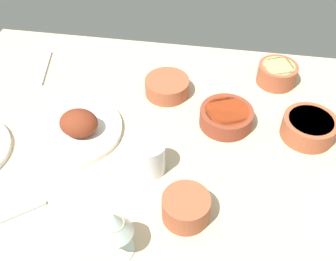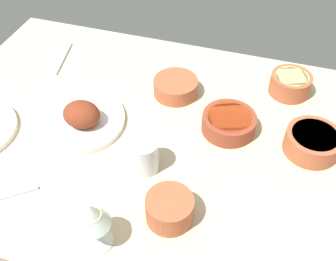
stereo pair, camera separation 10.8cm
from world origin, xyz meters
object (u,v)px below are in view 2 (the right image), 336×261
object	(u,v)px
bowl_soup	(313,142)
bowl_sauce	(229,122)
bowl_onions	(176,86)
plate_far_side	(78,118)
bowl_potatoes	(290,83)
water_tumbler	(144,155)
bowl_cream	(170,208)
spoon_loose	(2,198)
fork_loose	(63,58)
wine_glass	(92,217)

from	to	relation	value
bowl_soup	bowl_sauce	distance (cm)	22.40
bowl_onions	bowl_sauce	xyz separation A→B (cm)	(-18.51, 10.73, 0.01)
plate_far_side	bowl_soup	bearing A→B (deg)	-171.64
bowl_potatoes	bowl_soup	size ratio (longest dim) A/B	0.84
bowl_potatoes	water_tumbler	size ratio (longest dim) A/B	1.34
plate_far_side	bowl_cream	distance (cm)	39.86
bowl_onions	bowl_potatoes	xyz separation A→B (cm)	(-33.11, -10.86, 0.67)
bowl_potatoes	water_tumbler	world-z (taller)	water_tumbler
plate_far_side	bowl_potatoes	bearing A→B (deg)	-150.03
plate_far_side	bowl_cream	bearing A→B (deg)	147.18
bowl_cream	bowl_sauce	bearing A→B (deg)	-102.88
bowl_soup	spoon_loose	xyz separation A→B (cm)	(69.33, 38.01, -2.82)
water_tumbler	fork_loose	bearing A→B (deg)	-40.57
water_tumbler	wine_glass	bearing A→B (deg)	82.96
bowl_potatoes	bowl_cream	xyz separation A→B (cm)	(21.91, 53.54, 0.07)
bowl_onions	wine_glass	world-z (taller)	wine_glass
wine_glass	water_tumbler	world-z (taller)	wine_glass
bowl_soup	spoon_loose	world-z (taller)	bowl_soup
bowl_soup	bowl_onions	bearing A→B (deg)	-16.11
plate_far_side	water_tumbler	world-z (taller)	water_tumbler
water_tumbler	bowl_soup	bearing A→B (deg)	-154.99
bowl_potatoes	bowl_soup	bearing A→B (deg)	108.92
fork_loose	bowl_soup	bearing A→B (deg)	66.67
bowl_sauce	wine_glass	xyz separation A→B (cm)	(20.50, 42.66, 7.17)
bowl_sauce	spoon_loose	size ratio (longest dim) A/B	0.88
fork_loose	wine_glass	bearing A→B (deg)	22.50
bowl_cream	wine_glass	world-z (taller)	wine_glass
bowl_onions	bowl_soup	xyz separation A→B (cm)	(-40.88, 11.81, 0.47)
plate_far_side	bowl_soup	xyz separation A→B (cm)	(-63.15, -9.28, 0.99)
wine_glass	fork_loose	bearing A→B (deg)	-56.24
plate_far_side	bowl_potatoes	world-z (taller)	plate_far_side
bowl_sauce	fork_loose	size ratio (longest dim) A/B	0.82
bowl_potatoes	bowl_sauce	bearing A→B (deg)	55.93
bowl_cream	bowl_soup	bearing A→B (deg)	-133.86
bowl_cream	bowl_sauce	world-z (taller)	bowl_cream
bowl_onions	bowl_cream	bearing A→B (deg)	104.71
bowl_cream	water_tumbler	bearing A→B (deg)	-49.65
plate_far_side	fork_loose	xyz separation A→B (cm)	(19.30, -26.92, -1.84)
bowl_sauce	wine_glass	size ratio (longest dim) A/B	1.07
spoon_loose	bowl_onions	bearing A→B (deg)	-157.84
bowl_sauce	plate_far_side	bearing A→B (deg)	14.24
bowl_soup	fork_loose	bearing A→B (deg)	-12.08
bowl_potatoes	plate_far_side	bearing A→B (deg)	29.97
bowl_soup	fork_loose	xyz separation A→B (cm)	(82.45, -17.64, -2.82)
bowl_onions	bowl_cream	size ratio (longest dim) A/B	1.22
bowl_potatoes	water_tumbler	bearing A→B (deg)	52.02
plate_far_side	fork_loose	size ratio (longest dim) A/B	1.51
bowl_potatoes	spoon_loose	distance (cm)	86.49
bowl_potatoes	bowl_sauce	size ratio (longest dim) A/B	0.82
bowl_soup	water_tumbler	world-z (taller)	water_tumbler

